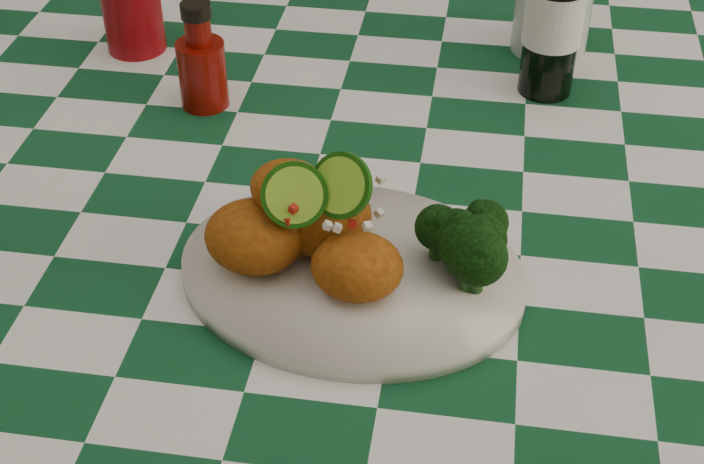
% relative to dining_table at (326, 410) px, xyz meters
% --- Properties ---
extents(dining_table, '(1.66, 1.06, 0.79)m').
position_rel_dining_table_xyz_m(dining_table, '(0.00, 0.00, 0.00)').
color(dining_table, '#0F4523').
rests_on(dining_table, ground).
extents(plate, '(0.32, 0.26, 0.02)m').
position_rel_dining_table_xyz_m(plate, '(0.06, -0.19, 0.40)').
color(plate, silver).
rests_on(plate, dining_table).
extents(fried_chicken_pile, '(0.16, 0.12, 0.10)m').
position_rel_dining_table_xyz_m(fried_chicken_pile, '(0.04, -0.19, 0.46)').
color(fried_chicken_pile, '#AA5410').
rests_on(fried_chicken_pile, plate).
extents(broccoli_side, '(0.08, 0.08, 0.06)m').
position_rel_dining_table_xyz_m(broccoli_side, '(0.15, -0.18, 0.44)').
color(broccoli_side, black).
rests_on(broccoli_side, plate).
extents(red_tumbler, '(0.07, 0.07, 0.12)m').
position_rel_dining_table_xyz_m(red_tumbler, '(-0.26, 0.19, 0.45)').
color(red_tumbler, maroon).
rests_on(red_tumbler, dining_table).
extents(ketchup_bottle, '(0.07, 0.07, 0.12)m').
position_rel_dining_table_xyz_m(ketchup_bottle, '(-0.14, 0.08, 0.45)').
color(ketchup_bottle, '#6A0B05').
rests_on(ketchup_bottle, dining_table).
extents(wooden_chair_left, '(0.50, 0.52, 0.99)m').
position_rel_dining_table_xyz_m(wooden_chair_left, '(-0.24, 0.68, 0.10)').
color(wooden_chair_left, '#472814').
rests_on(wooden_chair_left, ground).
extents(wooden_chair_right, '(0.46, 0.47, 0.84)m').
position_rel_dining_table_xyz_m(wooden_chair_right, '(0.46, 0.68, 0.03)').
color(wooden_chair_right, '#472814').
rests_on(wooden_chair_right, ground).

